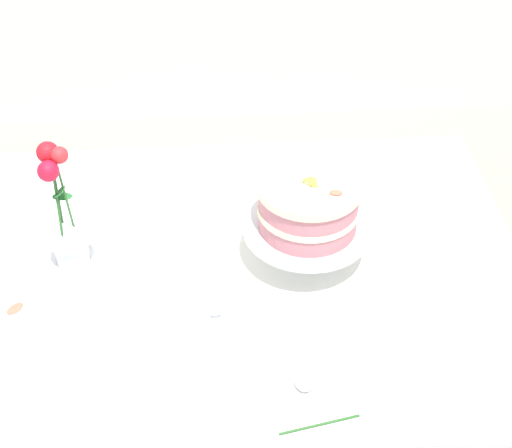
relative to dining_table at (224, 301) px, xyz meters
name	(u,v)px	position (x,y,z in m)	size (l,w,h in m)	color
dining_table	(224,301)	(0.00, 0.00, 0.00)	(1.40, 1.00, 0.74)	white
linen_napkin	(305,258)	(0.19, 0.04, 0.09)	(0.32, 0.32, 0.00)	white
cake_stand	(307,231)	(0.19, 0.04, 0.17)	(0.29, 0.29, 0.10)	silver
layer_cake	(308,204)	(0.19, 0.04, 0.25)	(0.23, 0.23, 0.13)	#CC7A84
flower_vase	(65,222)	(-0.34, 0.07, 0.21)	(0.10, 0.10, 0.32)	silver
teacup	(193,315)	(-0.07, -0.15, 0.11)	(0.13, 0.13, 0.06)	white
fallen_rose	(306,385)	(0.15, -0.34, 0.11)	(0.16, 0.12, 0.04)	#2D6028
loose_petal_0	(15,308)	(-0.45, -0.08, 0.09)	(0.04, 0.02, 0.00)	#E56B51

